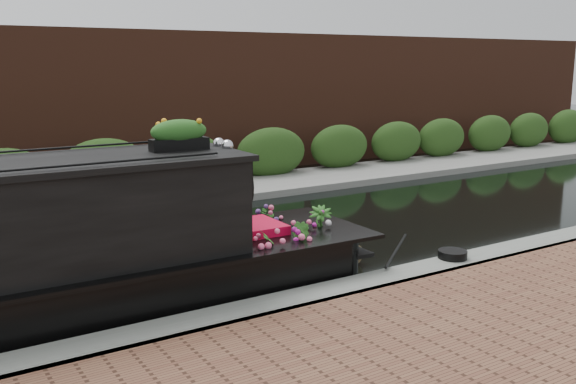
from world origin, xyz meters
TOP-DOWN VIEW (x-y plane):
  - ground at (0.00, 0.00)m, footprint 80.00×80.00m
  - near_bank_coping at (0.00, -3.30)m, footprint 40.00×0.60m
  - far_bank_path at (0.00, 4.20)m, footprint 40.00×2.40m
  - far_hedge at (0.00, 5.10)m, footprint 40.00×1.10m
  - far_brick_wall at (0.00, 7.20)m, footprint 40.00×1.00m
  - rope_fender at (1.69, -1.86)m, footprint 0.34×0.39m
  - coiled_mooring_rope at (2.67, -3.18)m, footprint 0.44×0.44m

SIDE VIEW (x-z plane):
  - ground at x=0.00m, z-range 0.00..0.00m
  - near_bank_coping at x=0.00m, z-range -0.25..0.25m
  - far_bank_path at x=0.00m, z-range -0.17..0.17m
  - far_hedge at x=0.00m, z-range -1.40..1.40m
  - far_brick_wall at x=0.00m, z-range -4.00..4.00m
  - rope_fender at x=1.69m, z-range 0.00..0.34m
  - coiled_mooring_rope at x=2.67m, z-range 0.25..0.37m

